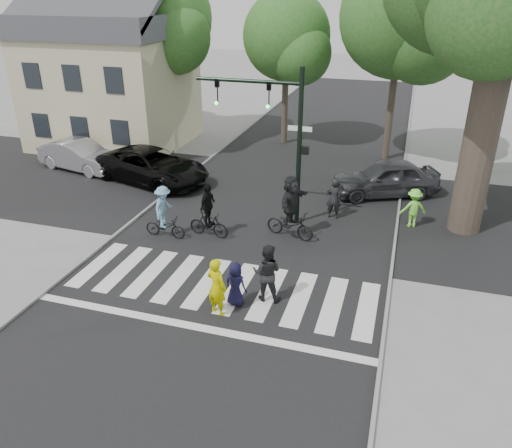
{
  "coord_description": "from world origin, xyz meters",
  "views": [
    {
      "loc": [
        4.94,
        -11.41,
        8.58
      ],
      "look_at": [
        0.5,
        3.0,
        1.3
      ],
      "focal_mm": 35.0,
      "sensor_mm": 36.0,
      "label": 1
    }
  ],
  "objects": [
    {
      "name": "bystander_dark",
      "position": [
        2.51,
        7.08,
        0.84
      ],
      "size": [
        0.63,
        0.43,
        1.67
      ],
      "primitive_type": "imported",
      "rotation": [
        0.0,
        0.0,
        3.09
      ],
      "color": "black",
      "rests_on": "ground"
    },
    {
      "name": "cyclist_mid",
      "position": [
        -1.68,
        4.07,
        0.85
      ],
      "size": [
        1.63,
        1.0,
        2.07
      ],
      "color": "black",
      "rests_on": "ground"
    },
    {
      "name": "pedestrian_child",
      "position": [
        0.74,
        0.18,
        0.69
      ],
      "size": [
        0.75,
        0.56,
        1.38
      ],
      "primitive_type": "imported",
      "rotation": [
        0.0,
        0.0,
        2.94
      ],
      "color": "black",
      "rests_on": "ground"
    },
    {
      "name": "bg_tree_1",
      "position": [
        -8.7,
        15.48,
        6.65
      ],
      "size": [
        6.09,
        5.8,
        9.8
      ],
      "color": "brown",
      "rests_on": "ground"
    },
    {
      "name": "crosswalk",
      "position": [
        0.0,
        0.66,
        0.01
      ],
      "size": [
        10.0,
        3.85,
        0.01
      ],
      "color": "silver",
      "rests_on": "ground"
    },
    {
      "name": "bg_tree_3",
      "position": [
        4.31,
        15.27,
        6.94
      ],
      "size": [
        6.3,
        6.0,
        10.2
      ],
      "color": "brown",
      "rests_on": "ground"
    },
    {
      "name": "pedestrian_woman",
      "position": [
        0.39,
        -0.4,
        0.89
      ],
      "size": [
        0.76,
        0.62,
        1.78
      ],
      "primitive_type": "imported",
      "rotation": [
        0.0,
        0.0,
        2.79
      ],
      "color": "#C7C600",
      "rests_on": "ground"
    },
    {
      "name": "house",
      "position": [
        -11.49,
        13.98,
        3.8
      ],
      "size": [
        8.4,
        8.1,
        8.82
      ],
      "color": "#C3B891",
      "rests_on": "ground"
    },
    {
      "name": "cyclist_left",
      "position": [
        -3.21,
        3.54,
        0.87
      ],
      "size": [
        1.6,
        1.04,
        2.02
      ],
      "color": "black",
      "rests_on": "ground"
    },
    {
      "name": "ground",
      "position": [
        0.0,
        0.0,
        0.0
      ],
      "size": [
        120.0,
        120.0,
        0.0
      ],
      "primitive_type": "plane",
      "color": "gray",
      "rests_on": "ground"
    },
    {
      "name": "cyclist_right",
      "position": [
        1.24,
        4.9,
        1.08
      ],
      "size": [
        2.01,
        1.86,
        2.42
      ],
      "color": "black",
      "rests_on": "ground"
    },
    {
      "name": "car_suv",
      "position": [
        -6.37,
        8.62,
        0.79
      ],
      "size": [
        6.23,
        4.15,
        1.59
      ],
      "primitive_type": "imported",
      "rotation": [
        0.0,
        0.0,
        1.28
      ],
      "color": "black",
      "rests_on": "ground"
    },
    {
      "name": "bystander_hivis",
      "position": [
        5.57,
        7.17,
        0.78
      ],
      "size": [
        1.14,
        0.87,
        1.56
      ],
      "primitive_type": "imported",
      "rotation": [
        0.0,
        0.0,
        3.47
      ],
      "color": "#7DEE42",
      "rests_on": "ground"
    },
    {
      "name": "road_cross",
      "position": [
        0.0,
        8.0,
        0.01
      ],
      "size": [
        70.0,
        10.0,
        0.01
      ],
      "primitive_type": "cube",
      "color": "black",
      "rests_on": "ground"
    },
    {
      "name": "curb_right",
      "position": [
        5.05,
        5.0,
        0.05
      ],
      "size": [
        0.1,
        70.0,
        0.1
      ],
      "primitive_type": "cube",
      "color": "gray",
      "rests_on": "ground"
    },
    {
      "name": "car_grey",
      "position": [
        4.3,
        10.16,
        0.8
      ],
      "size": [
        5.03,
        3.6,
        1.59
      ],
      "primitive_type": "imported",
      "rotation": [
        0.0,
        0.0,
        -1.16
      ],
      "color": "#393A3E",
      "rests_on": "ground"
    },
    {
      "name": "bg_tree_0",
      "position": [
        -13.74,
        16.0,
        6.14
      ],
      "size": [
        5.46,
        5.2,
        8.97
      ],
      "color": "brown",
      "rests_on": "ground"
    },
    {
      "name": "pedestrian_adult",
      "position": [
        1.54,
        0.71,
        0.91
      ],
      "size": [
        0.93,
        0.75,
        1.82
      ],
      "primitive_type": "imported",
      "rotation": [
        0.0,
        0.0,
        3.21
      ],
      "color": "black",
      "rests_on": "ground"
    },
    {
      "name": "curb_left",
      "position": [
        -5.05,
        5.0,
        0.05
      ],
      "size": [
        0.1,
        70.0,
        0.1
      ],
      "primitive_type": "cube",
      "color": "gray",
      "rests_on": "ground"
    },
    {
      "name": "bg_tree_2",
      "position": [
        -1.76,
        16.62,
        5.78
      ],
      "size": [
        5.04,
        4.8,
        8.4
      ],
      "color": "brown",
      "rests_on": "ground"
    },
    {
      "name": "traffic_signal",
      "position": [
        0.35,
        6.2,
        3.9
      ],
      "size": [
        4.45,
        0.29,
        6.0
      ],
      "color": "black",
      "rests_on": "ground"
    },
    {
      "name": "car_silver",
      "position": [
        -10.72,
        9.1,
        0.75
      ],
      "size": [
        4.75,
        2.46,
        1.49
      ],
      "primitive_type": "imported",
      "rotation": [
        0.0,
        0.0,
        1.37
      ],
      "color": "#A5A5AB",
      "rests_on": "ground"
    },
    {
      "name": "road_stem",
      "position": [
        0.0,
        5.0,
        0.01
      ],
      "size": [
        10.0,
        70.0,
        0.01
      ],
      "primitive_type": "cube",
      "color": "black",
      "rests_on": "ground"
    }
  ]
}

